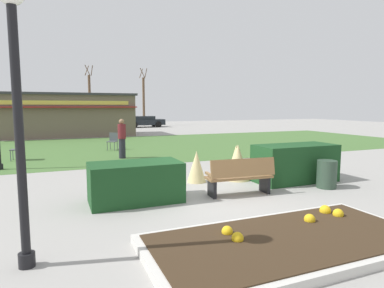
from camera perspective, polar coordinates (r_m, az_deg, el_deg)
ground_plane at (r=7.99m, az=4.49°, el=-9.53°), size 80.00×80.00×0.00m
lawn_patch at (r=18.41m, az=-11.27°, el=-0.45°), size 36.00×12.00×0.01m
flower_bed at (r=5.61m, az=16.74°, el=-15.96°), size 4.57×2.20×0.32m
park_bench at (r=8.24m, az=8.47°, el=-5.63°), size 1.74×0.66×0.95m
hedge_left at (r=7.72m, az=-9.83°, el=-6.61°), size 2.09×1.10×0.93m
hedge_right at (r=10.13m, az=17.59°, el=-3.20°), size 2.43×1.10×1.10m
ornamental_grass_behind_left at (r=9.95m, az=8.02°, el=-3.18°), size 0.77×0.77×1.08m
ornamental_grass_behind_right at (r=10.04m, az=7.70°, el=-3.14°), size 0.61×0.61×1.06m
ornamental_grass_behind_center at (r=10.25m, az=7.78°, el=-3.08°), size 0.66×0.66×1.01m
ornamental_grass_behind_far at (r=9.58m, az=0.80°, el=-3.97°), size 0.56×0.56×0.92m
lamppost_near at (r=4.87m, az=-28.39°, el=8.47°), size 0.36×0.36×3.85m
trash_bin at (r=9.63m, az=22.52°, el=-4.90°), size 0.52×0.52×0.76m
food_kiosk at (r=26.46m, az=-22.17°, el=4.77°), size 10.88×4.76×3.19m
cafe_chair_west at (r=17.09m, az=-13.69°, el=0.72°), size 0.60×0.60×0.89m
cafe_chair_east at (r=15.21m, az=-28.07°, el=-0.57°), size 0.49×0.49×0.89m
person_strolling at (r=14.24m, az=-12.17°, el=0.97°), size 0.34×0.34×1.69m
parked_car_west_slot at (r=34.79m, az=-26.45°, el=3.29°), size 4.22×2.09×1.20m
parked_car_center_slot at (r=34.77m, az=-18.50°, el=3.64°), size 4.27×2.19×1.20m
parked_car_east_slot at (r=35.75m, az=-8.39°, el=3.97°), size 4.23×2.12×1.20m
tree_left_bg at (r=38.13m, az=-17.47°, el=7.45°), size 0.91×0.96×6.74m
tree_right_bg at (r=39.01m, az=-8.46°, el=7.59°), size 0.91×0.96×6.65m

